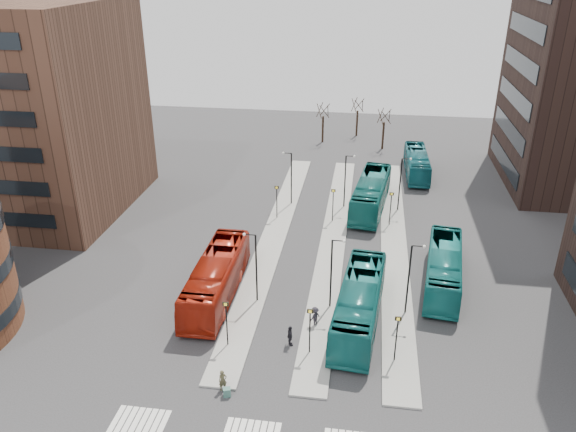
# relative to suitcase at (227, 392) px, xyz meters

# --- Properties ---
(island_left) EXTENTS (2.50, 45.00, 0.15)m
(island_left) POSITION_rel_suitcase_xyz_m (-0.79, 23.01, -0.23)
(island_left) COLOR gray
(island_left) RESTS_ON ground
(island_mid) EXTENTS (2.50, 45.00, 0.15)m
(island_mid) POSITION_rel_suitcase_xyz_m (5.21, 23.01, -0.23)
(island_mid) COLOR gray
(island_mid) RESTS_ON ground
(island_right) EXTENTS (2.50, 45.00, 0.15)m
(island_right) POSITION_rel_suitcase_xyz_m (11.21, 23.01, -0.23)
(island_right) COLOR gray
(island_right) RESTS_ON ground
(suitcase) EXTENTS (0.58, 0.51, 0.61)m
(suitcase) POSITION_rel_suitcase_xyz_m (0.00, 0.00, 0.00)
(suitcase) COLOR navy
(suitcase) RESTS_ON ground
(red_bus) EXTENTS (3.04, 12.81, 3.57)m
(red_bus) POSITION_rel_suitcase_xyz_m (-3.66, 11.37, 1.48)
(red_bus) COLOR maroon
(red_bus) RESTS_ON ground
(teal_bus_a) EXTENTS (4.11, 12.86, 3.52)m
(teal_bus_a) POSITION_rel_suitcase_xyz_m (8.16, 9.32, 1.46)
(teal_bus_a) COLOR #136361
(teal_bus_a) RESTS_ON ground
(teal_bus_b) EXTENTS (4.62, 13.27, 3.62)m
(teal_bus_b) POSITION_rel_suitcase_xyz_m (8.75, 31.24, 1.50)
(teal_bus_b) COLOR #13625E
(teal_bus_b) RESTS_ON ground
(teal_bus_c) EXTENTS (4.23, 12.07, 3.29)m
(teal_bus_c) POSITION_rel_suitcase_xyz_m (15.14, 15.91, 1.34)
(teal_bus_c) COLOR #16706F
(teal_bus_c) RESTS_ON ground
(teal_bus_d) EXTENTS (2.80, 11.26, 3.13)m
(teal_bus_d) POSITION_rel_suitcase_xyz_m (14.47, 42.81, 1.26)
(teal_bus_d) COLOR #15616B
(teal_bus_d) RESTS_ON ground
(traveller) EXTENTS (0.66, 0.61, 1.52)m
(traveller) POSITION_rel_suitcase_xyz_m (-0.39, 0.53, 0.45)
(traveller) COLOR #434028
(traveller) RESTS_ON ground
(commuter_a) EXTENTS (0.87, 0.76, 1.54)m
(commuter_a) POSITION_rel_suitcase_xyz_m (-5.62, 10.28, 0.46)
(commuter_a) COLOR black
(commuter_a) RESTS_ON ground
(commuter_b) EXTENTS (0.71, 1.04, 1.64)m
(commuter_b) POSITION_rel_suitcase_xyz_m (3.31, 5.76, 0.52)
(commuter_b) COLOR black
(commuter_b) RESTS_ON ground
(commuter_c) EXTENTS (1.15, 1.21, 1.65)m
(commuter_c) POSITION_rel_suitcase_xyz_m (4.84, 8.40, 0.52)
(commuter_c) COLOR black
(commuter_c) RESTS_ON ground
(office_block) EXTENTS (25.00, 20.12, 22.00)m
(office_block) POSITION_rel_suitcase_xyz_m (-30.79, 26.99, 10.69)
(office_block) COLOR #4F3124
(office_block) RESTS_ON ground
(sign_poles) EXTENTS (12.45, 22.12, 3.65)m
(sign_poles) POSITION_rel_suitcase_xyz_m (4.81, 16.01, 2.10)
(sign_poles) COLOR black
(sign_poles) RESTS_ON ground
(lamp_posts) EXTENTS (14.04, 20.24, 6.12)m
(lamp_posts) POSITION_rel_suitcase_xyz_m (5.85, 21.01, 3.27)
(lamp_posts) COLOR black
(lamp_posts) RESTS_ON ground
(bare_trees) EXTENTS (10.97, 8.14, 5.90)m
(bare_trees) POSITION_rel_suitcase_xyz_m (5.88, 55.68, 2.42)
(bare_trees) COLOR black
(bare_trees) RESTS_ON ground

